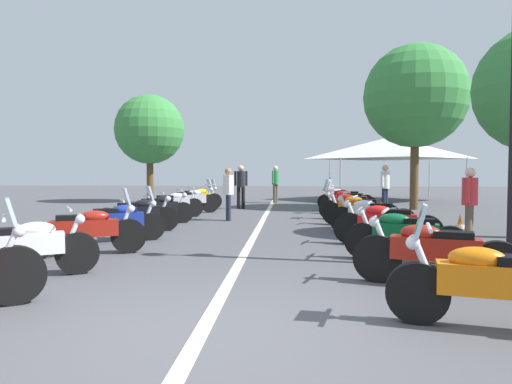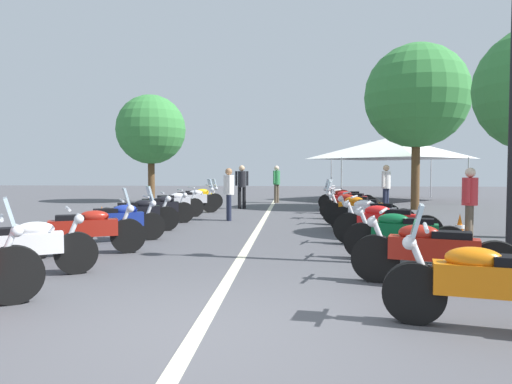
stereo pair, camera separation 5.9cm
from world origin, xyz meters
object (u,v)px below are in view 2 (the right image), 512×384
traffic_cone_2 (460,229)px  motorcycle_right_row_8 (346,198)px  motorcycle_right_row_3 (386,223)px  motorcycle_right_row_5 (360,209)px  bystander_3 (277,181)px  motorcycle_right_row_2 (403,235)px  motorcycle_left_row_4 (138,214)px  motorcycle_left_row_8 (199,198)px  motorcycle_left_row_7 (192,200)px  motorcycle_right_row_0 (490,283)px  bystander_0 (229,190)px  motorcycle_left_row_2 (85,230)px  bystander_2 (386,184)px  motorcycle_left_row_1 (23,247)px  motorcycle_left_row_5 (160,208)px  roadside_tree_0 (417,96)px  motorcycle_right_row_7 (349,201)px  roadside_tree_2 (151,130)px  motorcycle_right_row_4 (371,215)px  motorcycle_right_row_1 (431,252)px  event_tent (391,148)px  motorcycle_left_row_3 (118,221)px  bystander_4 (470,199)px  motorcycle_left_row_6 (173,204)px  bystander_1 (242,183)px  motorcycle_right_row_6 (351,205)px  traffic_cone_1 (102,219)px

traffic_cone_2 → motorcycle_right_row_8: bearing=11.2°
motorcycle_right_row_3 → motorcycle_right_row_5: 3.39m
bystander_3 → motorcycle_right_row_2: bearing=129.8°
motorcycle_left_row_4 → motorcycle_left_row_8: 6.64m
motorcycle_left_row_7 → motorcycle_right_row_8: (1.51, -5.58, -0.01)m
motorcycle_right_row_0 → bystander_0: bearing=-54.4°
motorcycle_right_row_2 → bystander_0: 7.11m
motorcycle_left_row_2 → bystander_2: (9.35, -7.13, 0.55)m
motorcycle_left_row_1 → motorcycle_left_row_2: (1.78, -0.09, 0.02)m
motorcycle_right_row_3 → bystander_2: bystander_2 is taller
motorcycle_left_row_4 → motorcycle_left_row_5: size_ratio=1.05×
motorcycle_left_row_8 → roadside_tree_0: roadside_tree_0 is taller
motorcycle_right_row_7 → bystander_0: 4.49m
bystander_3 → roadside_tree_2: bearing=28.0°
motorcycle_right_row_4 → traffic_cone_2: 2.05m
bystander_3 → motorcycle_right_row_1: bearing=128.5°
motorcycle_right_row_0 → motorcycle_left_row_2: bearing=-18.3°
motorcycle_left_row_2 → bystander_3: size_ratio=1.16×
event_tent → motorcycle_left_row_3: bearing=148.7°
motorcycle_right_row_1 → bystander_2: (11.15, -1.61, 0.55)m
motorcycle_right_row_3 → bystander_4: 2.08m
motorcycle_left_row_7 → motorcycle_right_row_1: (-10.01, -5.40, -0.01)m
motorcycle_right_row_2 → roadside_tree_2: roadside_tree_2 is taller
motorcycle_left_row_5 → motorcycle_left_row_4: bearing=-118.1°
bystander_2 → traffic_cone_2: bearing=129.7°
motorcycle_right_row_7 → motorcycle_left_row_8: bearing=7.0°
motorcycle_left_row_4 → roadside_tree_0: 11.87m
motorcycle_left_row_6 → event_tent: bearing=15.6°
motorcycle_left_row_2 → roadside_tree_0: (10.39, -8.45, 3.91)m
bystander_2 → bystander_4: (-7.15, -0.34, -0.09)m
roadside_tree_2 → motorcycle_left_row_4: bearing=-164.4°
motorcycle_left_row_8 → motorcycle_right_row_5: motorcycle_left_row_8 is taller
motorcycle_left_row_3 → motorcycle_right_row_1: motorcycle_left_row_3 is taller
motorcycle_left_row_5 → bystander_1: size_ratio=1.08×
traffic_cone_2 → bystander_2: size_ratio=0.36×
motorcycle_right_row_1 → motorcycle_right_row_2: motorcycle_right_row_1 is taller
motorcycle_left_row_1 → bystander_0: bearing=45.4°
motorcycle_right_row_3 → motorcycle_right_row_6: motorcycle_right_row_6 is taller
motorcycle_right_row_1 → traffic_cone_1: size_ratio=3.36×
motorcycle_right_row_7 → traffic_cone_1: bearing=57.9°
motorcycle_right_row_0 → event_tent: size_ratio=0.33×
traffic_cone_1 → event_tent: event_tent is taller
motorcycle_right_row_1 → bystander_1: 12.63m
motorcycle_left_row_3 → motorcycle_left_row_5: bearing=62.7°
motorcycle_right_row_6 → bystander_0: 3.80m
roadside_tree_2 → bystander_4: bearing=-137.6°
motorcycle_right_row_6 → roadside_tree_0: size_ratio=0.31×
motorcycle_left_row_3 → motorcycle_left_row_5: 3.34m
motorcycle_left_row_3 → bystander_4: size_ratio=1.18×
bystander_3 → roadside_tree_0: (-3.21, -5.50, 3.35)m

